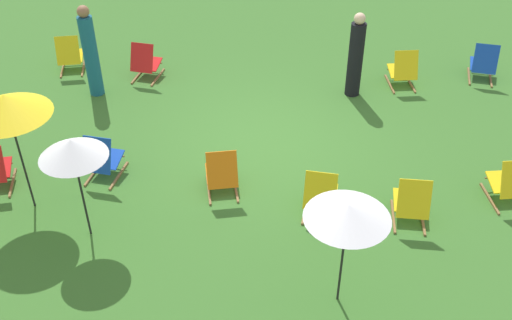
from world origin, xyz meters
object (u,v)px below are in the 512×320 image
Objects in this scene: umbrella_1 at (6,105)px; deckchair_9 at (222,174)px; umbrella_0 at (72,149)px; deckchair_10 at (70,55)px; umbrella_2 at (348,212)px; deckchair_3 at (102,159)px; deckchair_6 at (403,70)px; deckchair_8 at (411,202)px; deckchair_13 at (483,64)px; person_0 at (356,57)px; deckchair_4 at (510,183)px; person_1 at (90,53)px; deckchair_7 at (320,195)px; deckchair_1 at (145,63)px.

deckchair_9 is at bearing -167.81° from umbrella_1.
umbrella_1 is at bearing -26.26° from umbrella_0.
umbrella_2 is (-5.64, 5.85, 1.17)m from deckchair_10.
deckchair_6 is at bearing -138.46° from deckchair_3.
deckchair_6 is 4.21m from deckchair_8.
umbrella_1 is 4.96m from umbrella_2.
deckchair_10 is at bearing -31.07° from deckchair_8.
person_0 reaches higher than deckchair_13.
umbrella_0 is at bearing -134.10° from person_0.
deckchair_4 and deckchair_10 have the same top height.
person_1 is (0.08, -3.51, -0.95)m from umbrella_1.
deckchair_9 is at bearing -7.94° from deckchair_7.
deckchair_10 is 8.74m from deckchair_13.
deckchair_9 is at bearing -7.42° from deckchair_8.
umbrella_2 is at bearing 118.16° from deckchair_9.
deckchair_6 and deckchair_8 have the same top height.
umbrella_0 is (6.74, 5.37, 1.19)m from deckchair_13.
deckchair_7 and deckchair_8 have the same top height.
deckchair_4 and deckchair_8 have the same top height.
umbrella_0 is at bearing 34.85° from deckchair_6.
deckchair_3 is 1.82m from umbrella_0.
deckchair_1 is 1.00× the size of deckchair_7.
deckchair_8 is (-5.05, 4.02, 0.00)m from deckchair_1.
umbrella_0 is at bearing 19.10° from deckchair_9.
deckchair_6 is 0.49× the size of umbrella_0.
person_0 reaches higher than deckchair_3.
person_0 is (-4.21, -3.15, 0.46)m from deckchair_3.
deckchair_4 is at bearing 90.13° from person_1.
deckchair_6 is 6.12m from umbrella_2.
deckchair_3 is at bearing -145.54° from person_0.
deckchair_1 is at bearing -81.00° from deckchair_3.
deckchair_6 is 1.00× the size of deckchair_13.
deckchair_13 is 0.50× the size of umbrella_2.
deckchair_3 is 5.28m from person_0.
deckchair_1 and deckchair_6 have the same top height.
umbrella_1 is at bearing 87.51° from deckchair_1.
deckchair_7 is at bearing -167.11° from umbrella_0.
deckchair_9 is (-2.12, 3.59, 0.00)m from deckchair_1.
umbrella_0 reaches higher than deckchair_8.
person_1 is at bearing -45.86° from umbrella_2.
person_0 is at bearing -63.89° from deckchair_4.
umbrella_0 is at bearing 1.96° from deckchair_4.
deckchair_4 is 3.95m from person_0.
deckchair_1 and deckchair_7 have the same top height.
deckchair_10 is at bearing 1.97° from deckchair_1.
deckchair_8 is 3.88m from person_0.
deckchair_7 is at bearing -81.21° from umbrella_2.
deckchair_8 is at bearing -171.25° from umbrella_0.
deckchair_1 is at bearing 160.20° from deckchair_10.
deckchair_10 is 5.45m from umbrella_0.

